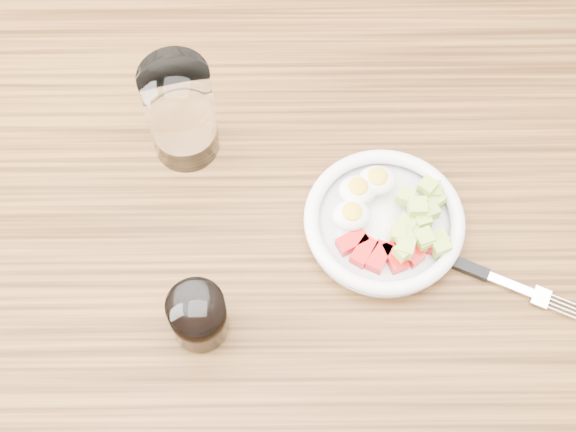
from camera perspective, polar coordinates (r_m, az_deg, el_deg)
name	(u,v)px	position (r m, az deg, el deg)	size (l,w,h in m)	color
ground	(293,391)	(1.69, 0.35, -12.36)	(4.00, 4.00, 0.00)	brown
dining_table	(296,267)	(1.06, 0.55, -3.61)	(1.50, 0.90, 0.77)	brown
bowl	(385,220)	(0.96, 6.90, -0.30)	(0.19, 0.19, 0.05)	white
fork	(470,269)	(0.97, 12.83, -3.67)	(0.20, 0.10, 0.01)	black
water_glass	(181,112)	(0.97, -7.64, 7.31)	(0.08, 0.08, 0.15)	white
coffee_glass	(198,316)	(0.89, -6.40, -7.09)	(0.06, 0.06, 0.07)	white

